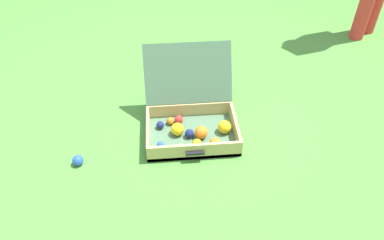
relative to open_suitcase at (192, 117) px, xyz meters
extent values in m
plane|color=#4C8C38|center=(-0.02, -0.01, -0.10)|extent=(16.00, 16.00, 0.00)
cube|color=#4C7051|center=(0.00, -0.07, -0.09)|extent=(0.57, 0.39, 0.03)
cube|color=tan|center=(-0.28, -0.07, -0.05)|extent=(0.02, 0.39, 0.12)
cube|color=tan|center=(0.27, -0.07, -0.05)|extent=(0.02, 0.39, 0.12)
cube|color=tan|center=(0.00, -0.26, -0.05)|extent=(0.53, 0.02, 0.12)
cube|color=tan|center=(0.00, 0.12, -0.05)|extent=(0.53, 0.02, 0.12)
cube|color=#4C7051|center=(0.00, 0.22, 0.18)|extent=(0.57, 0.21, 0.35)
cube|color=black|center=(0.00, -0.28, -0.04)|extent=(0.11, 0.02, 0.02)
sphere|color=yellow|center=(0.20, -0.07, -0.04)|extent=(0.08, 0.08, 0.08)
sphere|color=orange|center=(0.12, -0.21, -0.04)|extent=(0.07, 0.07, 0.07)
sphere|color=navy|center=(-0.02, -0.10, -0.05)|extent=(0.06, 0.06, 0.06)
sphere|color=orange|center=(-0.14, 0.04, -0.05)|extent=(0.05, 0.05, 0.05)
sphere|color=orange|center=(0.05, -0.10, -0.04)|extent=(0.08, 0.08, 0.08)
sphere|color=red|center=(-0.08, 0.04, -0.05)|extent=(0.05, 0.05, 0.05)
sphere|color=navy|center=(-0.20, 0.00, -0.05)|extent=(0.05, 0.05, 0.05)
sphere|color=yellow|center=(0.02, -0.18, -0.05)|extent=(0.06, 0.06, 0.06)
sphere|color=#CCDB38|center=(-0.08, -0.21, -0.06)|extent=(0.05, 0.05, 0.05)
sphere|color=blue|center=(-0.21, -0.17, -0.06)|extent=(0.04, 0.04, 0.04)
sphere|color=yellow|center=(-0.09, -0.06, -0.04)|extent=(0.08, 0.08, 0.08)
sphere|color=blue|center=(-0.69, -0.24, -0.07)|extent=(0.06, 0.06, 0.06)
camera|label=1|loc=(-0.15, -1.77, 1.56)|focal=34.95mm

